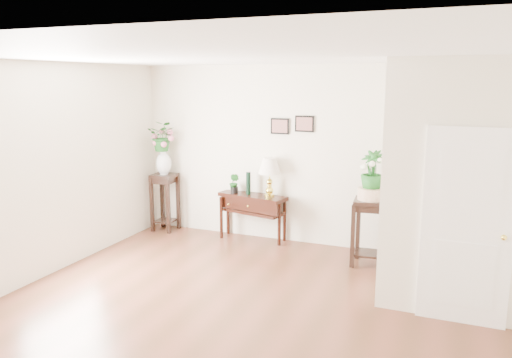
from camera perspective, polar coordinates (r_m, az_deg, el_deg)
The scene contains 20 objects.
floor at distance 5.65m, azimuth -0.52°, elevation -15.66°, with size 6.00×5.50×0.02m, color brown.
ceiling at distance 5.05m, azimuth -0.58°, elevation 13.99°, with size 6.00×5.50×0.02m, color white.
wall_back at distance 7.74m, azimuth 7.31°, elevation 2.53°, with size 6.00×0.02×2.80m, color silver.
wall_front at distance 2.95m, azimuth -22.08°, elevation -12.67°, with size 6.00×0.02×2.80m, color silver.
wall_left at distance 6.89m, azimuth -24.27°, elevation 0.55°, with size 0.02×5.50×2.80m, color silver.
partition at distance 6.53m, azimuth 23.10°, elevation 0.12°, with size 1.80×1.95×2.80m, color silver.
door at distance 5.64m, azimuth 22.94°, elevation -5.19°, with size 0.90×0.05×2.10m, color white.
art_print_left at distance 7.86m, azimuth 2.75°, elevation 6.05°, with size 0.30×0.02×0.25m, color black.
art_print_right at distance 7.73m, azimuth 5.56°, elevation 6.29°, with size 0.30×0.02×0.25m, color black.
wall_ornament at distance 6.62m, azimuth 15.33°, elevation 6.44°, with size 0.51×0.51×0.07m, color #CD824B.
console_table at distance 8.12m, azimuth -0.39°, elevation -4.37°, with size 1.13×0.38×0.75m, color black.
table_lamp at distance 7.85m, azimuth 1.55°, elevation 0.53°, with size 0.35×0.35×0.62m, color #E0CA47.
green_vase at distance 8.01m, azimuth -0.88°, elevation -0.55°, with size 0.07×0.07×0.36m, color black.
potted_plant at distance 8.12m, azimuth -2.50°, elevation -0.53°, with size 0.17×0.14×0.31m, color #19561B.
plant_stand_a at distance 8.74m, azimuth -10.35°, elevation -2.62°, with size 0.38×0.38×0.99m, color black.
porcelain_vase at distance 8.60m, azimuth -10.51°, elevation 2.03°, with size 0.26×0.26×0.44m, color silver, non-canonical shape.
lily_arrangement at distance 8.54m, azimuth -10.62°, elevation 4.88°, with size 0.46×0.40×0.51m, color #19561B.
plant_stand_b at distance 7.17m, azimuth 12.83°, elevation -5.97°, with size 0.44×0.44×0.94m, color black.
ceramic_bowl at distance 7.03m, azimuth 13.03°, elevation -1.66°, with size 0.37×0.37×0.16m, color beige.
narcissus at distance 6.97m, azimuth 13.14°, elevation 0.90°, with size 0.31×0.31×0.56m, color #19561B.
Camera 1 is at (1.94, -4.65, 2.55)m, focal length 35.00 mm.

